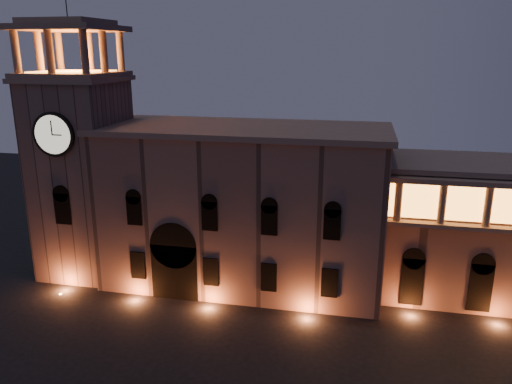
{
  "coord_description": "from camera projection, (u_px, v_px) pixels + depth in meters",
  "views": [
    {
      "loc": [
        10.14,
        -28.71,
        25.33
      ],
      "look_at": [
        0.68,
        16.0,
        12.24
      ],
      "focal_mm": 35.0,
      "sensor_mm": 36.0,
      "label": 1
    }
  ],
  "objects": [
    {
      "name": "government_building",
      "position": [
        243.0,
        206.0,
        54.62
      ],
      "size": [
        30.8,
        12.8,
        17.6
      ],
      "color": "#785A4E",
      "rests_on": "ground"
    },
    {
      "name": "clock_tower",
      "position": [
        82.0,
        167.0,
        56.37
      ],
      "size": [
        9.8,
        9.8,
        32.4
      ],
      "color": "#785A4E",
      "rests_on": "ground"
    }
  ]
}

